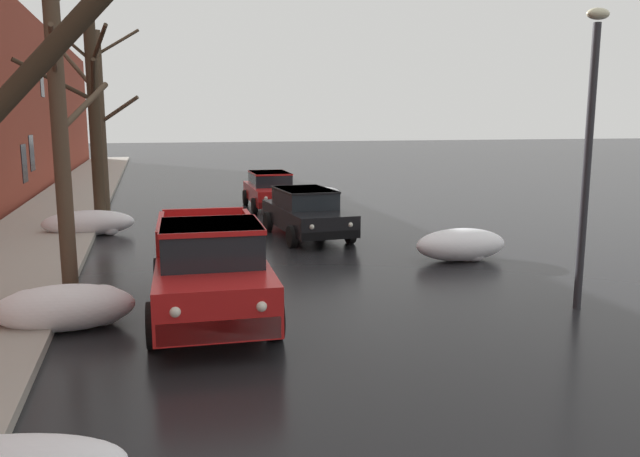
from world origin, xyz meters
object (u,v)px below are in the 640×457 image
at_px(pickup_truck_red_approaching_near_lane, 210,267).
at_px(bare_tree_second_along_sidewalk, 63,117).
at_px(bare_tree_mid_block, 93,114).
at_px(sedan_red_parked_kerbside_mid, 270,189).
at_px(bare_tree_far_down_block, 100,123).
at_px(street_lamp_post, 589,144).
at_px(sedan_black_parked_kerbside_close, 306,212).

bearing_deg(pickup_truck_red_approaching_near_lane, bare_tree_second_along_sidewalk, 151.26).
bearing_deg(bare_tree_mid_block, sedan_red_parked_kerbside_mid, 32.31).
relative_size(bare_tree_far_down_block, sedan_red_parked_kerbside_mid, 1.44).
height_order(bare_tree_second_along_sidewalk, sedan_red_parked_kerbside_mid, bare_tree_second_along_sidewalk).
height_order(bare_tree_second_along_sidewalk, street_lamp_post, bare_tree_second_along_sidewalk).
height_order(bare_tree_mid_block, sedan_red_parked_kerbside_mid, bare_tree_mid_block).
xyz_separation_m(bare_tree_far_down_block, pickup_truck_red_approaching_near_lane, (2.47, -11.55, -2.44)).
xyz_separation_m(sedan_black_parked_kerbside_close, sedan_red_parked_kerbside_mid, (0.14, 6.30, -0.00)).
distance_m(bare_tree_mid_block, sedan_red_parked_kerbside_mid, 7.79).
xyz_separation_m(bare_tree_far_down_block, sedan_black_parked_kerbside_close, (5.96, -4.59, -2.57)).
bearing_deg(bare_tree_second_along_sidewalk, sedan_red_parked_kerbside_mid, 63.20).
bearing_deg(bare_tree_mid_block, sedan_black_parked_kerbside_close, -22.06).
bearing_deg(sedan_black_parked_kerbside_close, street_lamp_post, -69.80).
relative_size(bare_tree_mid_block, pickup_truck_red_approaching_near_lane, 1.28).
xyz_separation_m(pickup_truck_red_approaching_near_lane, sedan_black_parked_kerbside_close, (3.49, 6.96, -0.13)).
xyz_separation_m(bare_tree_mid_block, pickup_truck_red_approaching_near_lane, (2.50, -9.39, -2.72)).
bearing_deg(pickup_truck_red_approaching_near_lane, bare_tree_far_down_block, 102.05).
height_order(bare_tree_far_down_block, pickup_truck_red_approaching_near_lane, bare_tree_far_down_block).
distance_m(bare_tree_mid_block, pickup_truck_red_approaching_near_lane, 10.09).
height_order(bare_tree_mid_block, street_lamp_post, bare_tree_mid_block).
height_order(bare_tree_second_along_sidewalk, bare_tree_mid_block, bare_tree_second_along_sidewalk).
distance_m(bare_tree_second_along_sidewalk, bare_tree_far_down_block, 10.23).
relative_size(bare_tree_mid_block, sedan_black_parked_kerbside_close, 1.53).
relative_size(pickup_truck_red_approaching_near_lane, sedan_black_parked_kerbside_close, 1.20).
xyz_separation_m(sedan_black_parked_kerbside_close, street_lamp_post, (3.06, -8.31, 2.25)).
bearing_deg(sedan_black_parked_kerbside_close, bare_tree_second_along_sidewalk, -136.24).
bearing_deg(sedan_red_parked_kerbside_mid, bare_tree_mid_block, -147.69).
bearing_deg(bare_tree_mid_block, street_lamp_post, -49.88).
relative_size(bare_tree_far_down_block, pickup_truck_red_approaching_near_lane, 1.21).
relative_size(bare_tree_far_down_block, street_lamp_post, 1.21).
bearing_deg(sedan_red_parked_kerbside_mid, street_lamp_post, -78.71).
xyz_separation_m(bare_tree_second_along_sidewalk, sedan_red_parked_kerbside_mid, (6.03, 11.95, -2.72)).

